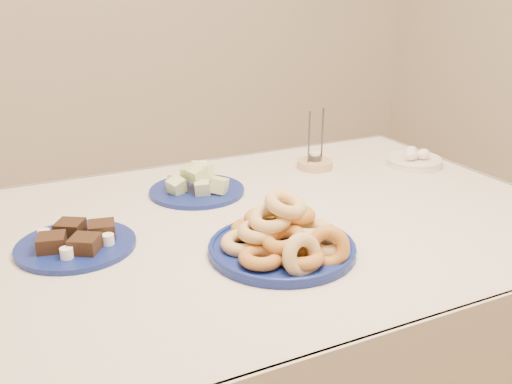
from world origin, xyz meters
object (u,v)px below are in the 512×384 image
(brownie_plate, at_px, (76,242))
(egg_bowl, at_px, (414,160))
(donut_platter, at_px, (284,239))
(melon_plate, at_px, (197,185))
(candle_holder, at_px, (315,163))
(dining_table, at_px, (248,259))

(brownie_plate, height_order, egg_bowl, egg_bowl)
(donut_platter, distance_m, brownie_plate, 0.48)
(melon_plate, bearing_deg, donut_platter, -84.68)
(candle_holder, distance_m, egg_bowl, 0.34)
(dining_table, distance_m, donut_platter, 0.25)
(candle_holder, bearing_deg, melon_plate, -172.71)
(melon_plate, distance_m, brownie_plate, 0.44)
(melon_plate, height_order, egg_bowl, melon_plate)
(brownie_plate, bearing_deg, donut_platter, -29.57)
(dining_table, bearing_deg, candle_holder, 38.21)
(donut_platter, distance_m, melon_plate, 0.46)
(donut_platter, xyz_separation_m, melon_plate, (-0.04, 0.45, -0.01))
(melon_plate, bearing_deg, egg_bowl, -5.08)
(melon_plate, height_order, candle_holder, candle_holder)
(egg_bowl, bearing_deg, melon_plate, 174.92)
(dining_table, height_order, donut_platter, donut_platter)
(candle_holder, bearing_deg, dining_table, -141.79)
(brownie_plate, bearing_deg, dining_table, -5.09)
(donut_platter, height_order, melon_plate, donut_platter)
(donut_platter, xyz_separation_m, brownie_plate, (-0.42, 0.24, -0.02))
(donut_platter, distance_m, egg_bowl, 0.81)
(dining_table, relative_size, donut_platter, 4.96)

